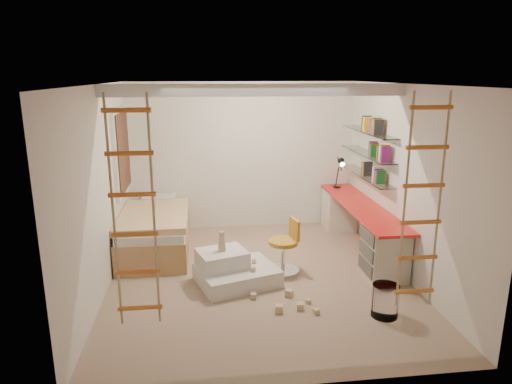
{
  "coord_description": "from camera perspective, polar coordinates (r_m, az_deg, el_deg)",
  "views": [
    {
      "loc": [
        -0.75,
        -5.72,
        2.72
      ],
      "look_at": [
        0.0,
        0.3,
        1.15
      ],
      "focal_mm": 32.0,
      "sensor_mm": 36.0,
      "label": 1
    }
  ],
  "objects": [
    {
      "name": "floor",
      "position": [
        6.38,
        0.34,
        -10.74
      ],
      "size": [
        4.5,
        4.5,
        0.0
      ],
      "primitive_type": "plane",
      "color": "#92775E",
      "rests_on": "ground"
    },
    {
      "name": "ceiling_beam",
      "position": [
        6.07,
        0.0,
        12.62
      ],
      "size": [
        4.0,
        0.18,
        0.16
      ],
      "primitive_type": "cube",
      "color": "white",
      "rests_on": "ceiling"
    },
    {
      "name": "window_frame",
      "position": [
        7.41,
        -16.54,
        4.84
      ],
      "size": [
        0.06,
        1.15,
        1.35
      ],
      "primitive_type": "cube",
      "color": "white",
      "rests_on": "wall_left"
    },
    {
      "name": "window_blind",
      "position": [
        7.41,
        -16.23,
        4.85
      ],
      "size": [
        0.02,
        1.0,
        1.2
      ],
      "primitive_type": "cube",
      "color": "#4C2D1E",
      "rests_on": "window_frame"
    },
    {
      "name": "rope_ladder_left",
      "position": [
        4.19,
        -15.05,
        -2.73
      ],
      "size": [
        0.41,
        0.04,
        2.13
      ],
      "primitive_type": null,
      "color": "orange",
      "rests_on": "ceiling"
    },
    {
      "name": "rope_ladder_right",
      "position": [
        4.65,
        20.04,
        -1.43
      ],
      "size": [
        0.41,
        0.04,
        2.13
      ],
      "primitive_type": null,
      "color": "orange",
      "rests_on": "ceiling"
    },
    {
      "name": "waste_bin",
      "position": [
        5.6,
        15.83,
        -12.93
      ],
      "size": [
        0.31,
        0.31,
        0.39
      ],
      "primitive_type": "cylinder",
      "color": "white",
      "rests_on": "floor"
    },
    {
      "name": "desk",
      "position": [
        7.4,
        12.8,
        -4.1
      ],
      "size": [
        0.56,
        2.8,
        0.75
      ],
      "color": "red",
      "rests_on": "floor"
    },
    {
      "name": "shelves",
      "position": [
        7.43,
        13.69,
        4.66
      ],
      "size": [
        0.25,
        1.8,
        0.71
      ],
      "color": "white",
      "rests_on": "wall_right"
    },
    {
      "name": "bed",
      "position": [
        7.38,
        -12.43,
        -4.73
      ],
      "size": [
        1.02,
        2.0,
        0.69
      ],
      "color": "#AD7F51",
      "rests_on": "floor"
    },
    {
      "name": "task_lamp",
      "position": [
        8.07,
        10.5,
        2.97
      ],
      "size": [
        0.14,
        0.36,
        0.57
      ],
      "color": "black",
      "rests_on": "desk"
    },
    {
      "name": "swivel_chair",
      "position": [
        6.46,
        3.6,
        -7.63
      ],
      "size": [
        0.54,
        0.54,
        0.78
      ],
      "color": "#BB8424",
      "rests_on": "floor"
    },
    {
      "name": "play_platform",
      "position": [
        6.19,
        -2.9,
        -9.78
      ],
      "size": [
        1.2,
        1.06,
        0.45
      ],
      "color": "silver",
      "rests_on": "floor"
    },
    {
      "name": "toy_blocks",
      "position": [
        5.86,
        0.43,
        -10.52
      ],
      "size": [
        1.16,
        1.11,
        0.72
      ],
      "color": "#CCB284",
      "rests_on": "floor"
    },
    {
      "name": "books",
      "position": [
        7.41,
        13.75,
        5.54
      ],
      "size": [
        0.14,
        0.7,
        0.92
      ],
      "color": "#1E722D",
      "rests_on": "shelves"
    }
  ]
}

